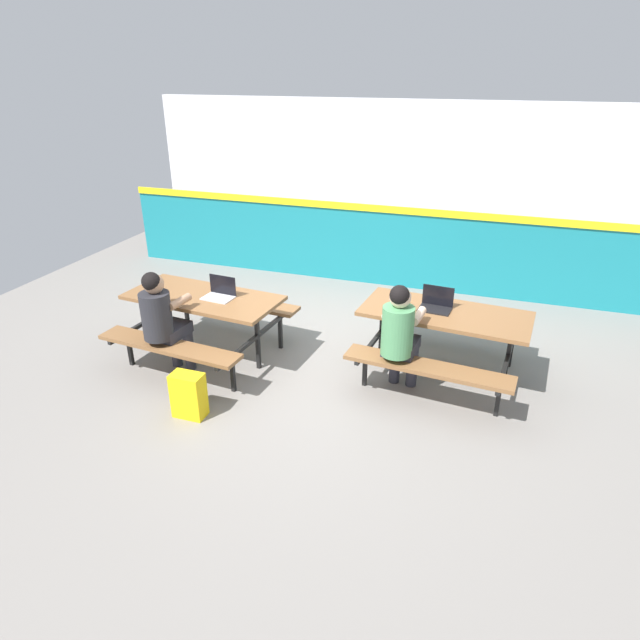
{
  "coord_description": "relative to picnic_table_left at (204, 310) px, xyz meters",
  "views": [
    {
      "loc": [
        1.66,
        -4.85,
        2.99
      ],
      "look_at": [
        0.0,
        0.1,
        0.55
      ],
      "focal_mm": 30.57,
      "sensor_mm": 36.0,
      "label": 1
    }
  ],
  "objects": [
    {
      "name": "picnic_table_right",
      "position": [
        2.54,
        0.4,
        0.0
      ],
      "size": [
        1.74,
        1.7,
        0.74
      ],
      "color": "brown",
      "rests_on": "ground"
    },
    {
      "name": "student_nearer",
      "position": [
        -0.15,
        -0.54,
        0.13
      ],
      "size": [
        0.39,
        0.54,
        1.21
      ],
      "color": "#2D2D38",
      "rests_on": "ground"
    },
    {
      "name": "student_further",
      "position": [
        2.17,
        -0.12,
        0.13
      ],
      "size": [
        0.39,
        0.54,
        1.21
      ],
      "color": "#2D2D38",
      "rests_on": "ground"
    },
    {
      "name": "picnic_table_left",
      "position": [
        0.0,
        0.0,
        0.0
      ],
      "size": [
        1.74,
        1.7,
        0.74
      ],
      "color": "brown",
      "rests_on": "ground"
    },
    {
      "name": "laptop_dark",
      "position": [
        2.43,
        0.45,
        0.21
      ],
      "size": [
        0.34,
        0.25,
        0.22
      ],
      "color": "black",
      "rests_on": "picnic_table_right"
    },
    {
      "name": "ground_plane",
      "position": [
        1.27,
        0.11,
        -0.58
      ],
      "size": [
        10.0,
        10.0,
        0.02
      ],
      "primitive_type": "cube",
      "color": "gray"
    },
    {
      "name": "accent_backdrop",
      "position": [
        1.27,
        2.86,
        0.67
      ],
      "size": [
        8.0,
        0.14,
        2.6
      ],
      "color": "teal",
      "rests_on": "ground"
    },
    {
      "name": "laptop_silver",
      "position": [
        0.2,
        0.02,
        0.21
      ],
      "size": [
        0.34,
        0.25,
        0.22
      ],
      "color": "silver",
      "rests_on": "picnic_table_left"
    },
    {
      "name": "backpack_dark",
      "position": [
        0.41,
        -1.07,
        -0.36
      ],
      "size": [
        0.3,
        0.22,
        0.44
      ],
      "color": "yellow",
      "rests_on": "ground"
    }
  ]
}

